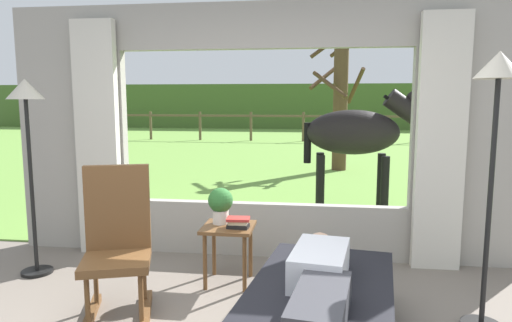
{
  "coord_description": "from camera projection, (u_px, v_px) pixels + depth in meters",
  "views": [
    {
      "loc": [
        0.56,
        -2.3,
        1.61
      ],
      "look_at": [
        0.0,
        1.8,
        1.05
      ],
      "focal_mm": 32.07,
      "sensor_mm": 36.0,
      "label": 1
    }
  ],
  "objects": [
    {
      "name": "curtain_panel_right",
      "position": [
        441.0,
        144.0,
        4.25
      ],
      "size": [
        0.44,
        0.1,
        2.4
      ],
      "primitive_type": "cube",
      "color": "beige",
      "rests_on": "ground_plane"
    },
    {
      "name": "potted_plant",
      "position": [
        221.0,
        203.0,
        4.02
      ],
      "size": [
        0.22,
        0.22,
        0.32
      ],
      "color": "silver",
      "rests_on": "side_table"
    },
    {
      "name": "pasture_fence_line",
      "position": [
        303.0,
        122.0,
        17.19
      ],
      "size": [
        16.1,
        0.1,
        1.1
      ],
      "color": "brown",
      "rests_on": "outdoor_pasture_lawn"
    },
    {
      "name": "floor_lamp_left",
      "position": [
        27.0,
        118.0,
        4.07
      ],
      "size": [
        0.32,
        0.32,
        1.79
      ],
      "color": "black",
      "rests_on": "ground_plane"
    },
    {
      "name": "book_stack",
      "position": [
        238.0,
        222.0,
        3.9
      ],
      "size": [
        0.2,
        0.15,
        0.09
      ],
      "color": "black",
      "rests_on": "side_table"
    },
    {
      "name": "distant_hill_ridge",
      "position": [
        308.0,
        106.0,
        24.97
      ],
      "size": [
        36.0,
        2.0,
        2.4
      ],
      "primitive_type": "cube",
      "color": "#44622A",
      "rests_on": "ground_plane"
    },
    {
      "name": "horse",
      "position": [
        359.0,
        133.0,
        6.12
      ],
      "size": [
        1.81,
        0.59,
        1.73
      ],
      "rotation": [
        0.0,
        0.0,
        -1.55
      ],
      "color": "black",
      "rests_on": "outdoor_pasture_lawn"
    },
    {
      "name": "curtain_panel_left",
      "position": [
        98.0,
        139.0,
        4.7
      ],
      "size": [
        0.44,
        0.1,
        2.4
      ],
      "primitive_type": "cube",
      "color": "beige",
      "rests_on": "ground_plane"
    },
    {
      "name": "side_table",
      "position": [
        228.0,
        236.0,
        3.99
      ],
      "size": [
        0.44,
        0.44,
        0.52
      ],
      "color": "brown",
      "rests_on": "ground_plane"
    },
    {
      "name": "pasture_tree",
      "position": [
        340.0,
        99.0,
        10.17
      ],
      "size": [
        1.51,
        1.41,
        3.48
      ],
      "color": "#4C3823",
      "rests_on": "outdoor_pasture_lawn"
    },
    {
      "name": "outdoor_pasture_lawn",
      "position": [
        301.0,
        147.0,
        15.47
      ],
      "size": [
        36.0,
        21.68,
        0.02
      ],
      "primitive_type": "cube",
      "color": "olive",
      "rests_on": "ground_plane"
    },
    {
      "name": "recliner_sofa",
      "position": [
        319.0,
        319.0,
        2.91
      ],
      "size": [
        1.13,
        1.81,
        0.42
      ],
      "rotation": [
        0.0,
        0.0,
        -0.14
      ],
      "color": "black",
      "rests_on": "ground_plane"
    },
    {
      "name": "floor_lamp_right",
      "position": [
        496.0,
        108.0,
        3.04
      ],
      "size": [
        0.32,
        0.32,
        1.93
      ],
      "color": "black",
      "rests_on": "ground_plane"
    },
    {
      "name": "rocking_chair",
      "position": [
        117.0,
        243.0,
        3.41
      ],
      "size": [
        0.65,
        0.79,
        1.12
      ],
      "rotation": [
        0.0,
        0.0,
        0.32
      ],
      "color": "brown",
      "rests_on": "ground_plane"
    },
    {
      "name": "reclining_person",
      "position": [
        320.0,
        277.0,
        2.82
      ],
      "size": [
        0.42,
        1.44,
        0.22
      ],
      "rotation": [
        0.0,
        0.0,
        -0.14
      ],
      "color": "silver",
      "rests_on": "recliner_sofa"
    },
    {
      "name": "back_wall_with_window",
      "position": [
        262.0,
        135.0,
        4.6
      ],
      "size": [
        5.2,
        0.12,
        2.55
      ],
      "color": "#9E998E",
      "rests_on": "ground_plane"
    }
  ]
}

